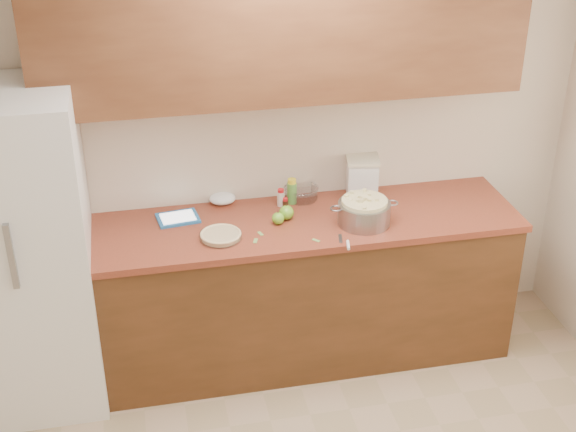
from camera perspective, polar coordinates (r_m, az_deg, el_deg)
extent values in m
plane|color=beige|center=(4.64, -0.78, 5.64)|extent=(3.60, 0.00, 3.60)
cube|color=#5A3119|center=(4.76, 0.05, -5.45)|extent=(2.60, 0.65, 0.88)
cube|color=#9A402A|center=(4.52, 0.05, -0.59)|extent=(2.64, 0.68, 0.04)
cube|color=brown|center=(4.27, -0.38, 12.88)|extent=(2.60, 0.34, 0.70)
cube|color=white|center=(4.46, -18.28, -2.60)|extent=(0.70, 0.70, 1.80)
cylinder|color=silver|center=(4.35, -4.80, -1.44)|extent=(0.23, 0.23, 0.03)
cylinder|color=beige|center=(4.34, -4.81, -1.42)|extent=(0.21, 0.21, 0.03)
torus|color=beige|center=(4.34, -4.81, -1.29)|extent=(0.22, 0.22, 0.02)
cylinder|color=gray|center=(4.48, 5.43, 0.21)|extent=(0.29, 0.29, 0.13)
torus|color=gray|center=(4.42, 3.45, 0.54)|extent=(0.07, 0.07, 0.01)
torus|color=gray|center=(4.51, 7.42, 0.93)|extent=(0.07, 0.07, 0.01)
cylinder|color=beige|center=(4.48, 5.44, 0.39)|extent=(0.26, 0.26, 0.13)
cube|color=white|center=(4.80, 5.27, 2.76)|extent=(0.21, 0.21, 0.22)
cube|color=beige|center=(4.75, 5.33, 4.05)|extent=(0.22, 0.22, 0.02)
cube|color=#2264A5|center=(4.57, -7.84, -0.15)|extent=(0.25, 0.20, 0.01)
cube|color=white|center=(4.57, -7.84, -0.06)|extent=(0.20, 0.16, 0.00)
cube|color=gray|center=(4.35, 3.75, -1.61)|extent=(0.04, 0.10, 0.00)
cylinder|color=white|center=(4.27, 4.30, -2.07)|extent=(0.03, 0.09, 0.02)
cylinder|color=#4C8C38|center=(4.68, 0.28, 1.64)|extent=(0.06, 0.06, 0.13)
cylinder|color=yellow|center=(4.65, 0.28, 2.50)|extent=(0.05, 0.05, 0.03)
cylinder|color=beige|center=(4.66, -0.51, 1.23)|extent=(0.04, 0.04, 0.09)
cylinder|color=red|center=(4.64, -0.52, 1.81)|extent=(0.04, 0.04, 0.02)
cylinder|color=black|center=(4.59, -0.19, 0.67)|extent=(0.03, 0.03, 0.08)
cylinder|color=red|center=(4.56, -0.19, 1.19)|extent=(0.03, 0.03, 0.02)
cylinder|color=silver|center=(4.75, 0.94, 1.66)|extent=(0.19, 0.19, 0.07)
torus|color=silver|center=(4.74, 0.94, 2.03)|extent=(0.21, 0.21, 0.01)
ellipsoid|color=white|center=(4.71, -4.68, 1.25)|extent=(0.19, 0.17, 0.06)
sphere|color=#6BAC28|center=(4.47, -0.71, -0.17)|extent=(0.07, 0.07, 0.07)
cylinder|color=#3F2D19|center=(4.45, -0.71, 0.30)|extent=(0.01, 0.01, 0.01)
sphere|color=#6BAC28|center=(4.51, -0.11, 0.25)|extent=(0.08, 0.08, 0.08)
cylinder|color=#3F2D19|center=(4.49, -0.11, 0.79)|extent=(0.01, 0.01, 0.01)
cube|color=#7EA852|center=(4.39, -1.98, -1.26)|extent=(0.03, 0.05, 0.00)
cube|color=#7EA852|center=(4.32, -2.33, -1.77)|extent=(0.04, 0.05, 0.00)
cube|color=#7EA852|center=(4.32, 2.01, -1.74)|extent=(0.04, 0.05, 0.00)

